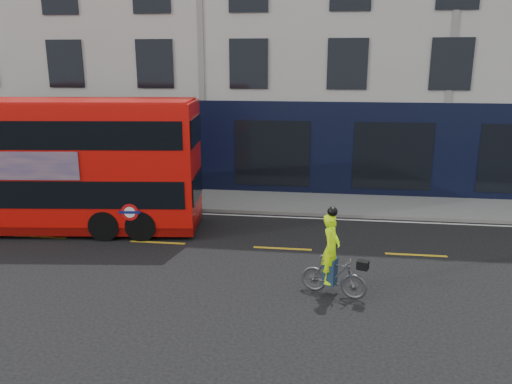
# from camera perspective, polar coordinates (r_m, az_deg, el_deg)

# --- Properties ---
(ground) EXTENTS (120.00, 120.00, 0.00)m
(ground) POSITION_cam_1_polar(r_m,az_deg,el_deg) (14.99, -13.02, -7.64)
(ground) COLOR black
(ground) RESTS_ON ground
(pavement) EXTENTS (60.00, 3.00, 0.12)m
(pavement) POSITION_cam_1_polar(r_m,az_deg,el_deg) (20.84, -6.84, -0.82)
(pavement) COLOR gray
(pavement) RESTS_ON ground
(kerb) EXTENTS (60.00, 0.12, 0.13)m
(kerb) POSITION_cam_1_polar(r_m,az_deg,el_deg) (19.45, -7.93, -1.98)
(kerb) COLOR slate
(kerb) RESTS_ON ground
(building_terrace) EXTENTS (50.00, 10.07, 15.00)m
(building_terrace) POSITION_cam_1_polar(r_m,az_deg,el_deg) (26.44, -3.72, 18.78)
(building_terrace) COLOR #B2AFA7
(building_terrace) RESTS_ON ground
(road_edge_line) EXTENTS (58.00, 0.10, 0.01)m
(road_edge_line) POSITION_cam_1_polar(r_m,az_deg,el_deg) (19.19, -8.16, -2.40)
(road_edge_line) COLOR silver
(road_edge_line) RESTS_ON ground
(lane_dashes) EXTENTS (58.00, 0.12, 0.01)m
(lane_dashes) POSITION_cam_1_polar(r_m,az_deg,el_deg) (16.30, -11.19, -5.67)
(lane_dashes) COLOR gold
(lane_dashes) RESTS_ON ground
(bus) EXTENTS (11.13, 3.71, 4.41)m
(bus) POSITION_cam_1_polar(r_m,az_deg,el_deg) (18.27, -23.87, 2.90)
(bus) COLOR red
(bus) RESTS_ON ground
(cyclist) EXTENTS (1.73, 0.98, 2.26)m
(cyclist) POSITION_cam_1_polar(r_m,az_deg,el_deg) (12.45, 8.76, -8.34)
(cyclist) COLOR #4B4D50
(cyclist) RESTS_ON ground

